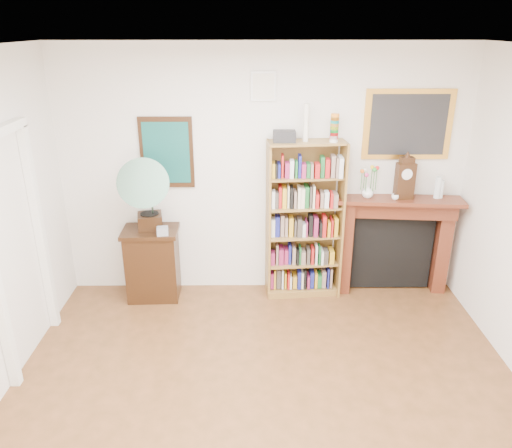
{
  "coord_description": "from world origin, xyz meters",
  "views": [
    {
      "loc": [
        -0.12,
        -2.85,
        2.95
      ],
      "look_at": [
        -0.08,
        1.6,
        1.16
      ],
      "focal_mm": 35.0,
      "sensor_mm": 36.0,
      "label": 1
    }
  ],
  "objects_px": {
    "fireplace": "(394,236)",
    "cd_stack": "(163,231)",
    "flower_vase": "(368,192)",
    "side_cabinet": "(153,263)",
    "teacup": "(395,197)",
    "bottle_right": "(441,189)",
    "bottle_left": "(438,188)",
    "bookshelf": "(304,212)",
    "mantel_clock": "(405,179)",
    "gramophone": "(144,190)"
  },
  "relations": [
    {
      "from": "flower_vase",
      "to": "mantel_clock",
      "type": "bearing_deg",
      "value": -5.5
    },
    {
      "from": "bookshelf",
      "to": "side_cabinet",
      "type": "bearing_deg",
      "value": 176.87
    },
    {
      "from": "bottle_left",
      "to": "bottle_right",
      "type": "distance_m",
      "value": 0.04
    },
    {
      "from": "teacup",
      "to": "bottle_right",
      "type": "xyz_separation_m",
      "value": [
        0.51,
        0.06,
        0.07
      ]
    },
    {
      "from": "gramophone",
      "to": "mantel_clock",
      "type": "distance_m",
      "value": 2.8
    },
    {
      "from": "gramophone",
      "to": "flower_vase",
      "type": "distance_m",
      "value": 2.42
    },
    {
      "from": "fireplace",
      "to": "teacup",
      "type": "xyz_separation_m",
      "value": [
        -0.07,
        -0.1,
        0.51
      ]
    },
    {
      "from": "cd_stack",
      "to": "flower_vase",
      "type": "relative_size",
      "value": 0.89
    },
    {
      "from": "cd_stack",
      "to": "bottle_right",
      "type": "distance_m",
      "value": 3.08
    },
    {
      "from": "teacup",
      "to": "bottle_right",
      "type": "height_order",
      "value": "bottle_right"
    },
    {
      "from": "fireplace",
      "to": "cd_stack",
      "type": "bearing_deg",
      "value": -168.71
    },
    {
      "from": "cd_stack",
      "to": "bottle_right",
      "type": "height_order",
      "value": "bottle_right"
    },
    {
      "from": "side_cabinet",
      "to": "bookshelf",
      "type": "bearing_deg",
      "value": 0.58
    },
    {
      "from": "cd_stack",
      "to": "teacup",
      "type": "distance_m",
      "value": 2.56
    },
    {
      "from": "bottle_left",
      "to": "mantel_clock",
      "type": "bearing_deg",
      "value": -177.12
    },
    {
      "from": "side_cabinet",
      "to": "bottle_left",
      "type": "distance_m",
      "value": 3.29
    },
    {
      "from": "cd_stack",
      "to": "flower_vase",
      "type": "distance_m",
      "value": 2.29
    },
    {
      "from": "bookshelf",
      "to": "cd_stack",
      "type": "xyz_separation_m",
      "value": [
        -1.55,
        -0.21,
        -0.13
      ]
    },
    {
      "from": "bottle_left",
      "to": "bottle_right",
      "type": "height_order",
      "value": "bottle_left"
    },
    {
      "from": "cd_stack",
      "to": "flower_vase",
      "type": "height_order",
      "value": "flower_vase"
    },
    {
      "from": "fireplace",
      "to": "mantel_clock",
      "type": "height_order",
      "value": "mantel_clock"
    },
    {
      "from": "mantel_clock",
      "to": "teacup",
      "type": "height_order",
      "value": "mantel_clock"
    },
    {
      "from": "side_cabinet",
      "to": "bottle_left",
      "type": "xyz_separation_m",
      "value": [
        3.17,
        0.1,
        0.87
      ]
    },
    {
      "from": "cd_stack",
      "to": "teacup",
      "type": "height_order",
      "value": "teacup"
    },
    {
      "from": "bottle_left",
      "to": "flower_vase",
      "type": "bearing_deg",
      "value": 178.67
    },
    {
      "from": "fireplace",
      "to": "cd_stack",
      "type": "xyz_separation_m",
      "value": [
        -2.6,
        -0.28,
        0.19
      ]
    },
    {
      "from": "side_cabinet",
      "to": "flower_vase",
      "type": "xyz_separation_m",
      "value": [
        2.41,
        0.11,
        0.82
      ]
    },
    {
      "from": "side_cabinet",
      "to": "teacup",
      "type": "bearing_deg",
      "value": -1.04
    },
    {
      "from": "side_cabinet",
      "to": "bottle_left",
      "type": "relative_size",
      "value": 3.48
    },
    {
      "from": "side_cabinet",
      "to": "bottle_right",
      "type": "xyz_separation_m",
      "value": [
        3.21,
        0.1,
        0.85
      ]
    },
    {
      "from": "bookshelf",
      "to": "bottle_left",
      "type": "bearing_deg",
      "value": -4.75
    },
    {
      "from": "bookshelf",
      "to": "gramophone",
      "type": "bearing_deg",
      "value": 179.83
    },
    {
      "from": "fireplace",
      "to": "bottle_left",
      "type": "bearing_deg",
      "value": -1.19
    },
    {
      "from": "cd_stack",
      "to": "flower_vase",
      "type": "bearing_deg",
      "value": 6.37
    },
    {
      "from": "fireplace",
      "to": "flower_vase",
      "type": "height_order",
      "value": "flower_vase"
    },
    {
      "from": "flower_vase",
      "to": "bottle_right",
      "type": "xyz_separation_m",
      "value": [
        0.8,
        -0.01,
        0.03
      ]
    },
    {
      "from": "bookshelf",
      "to": "bottle_right",
      "type": "xyz_separation_m",
      "value": [
        1.5,
        0.03,
        0.26
      ]
    },
    {
      "from": "side_cabinet",
      "to": "bottle_right",
      "type": "distance_m",
      "value": 3.32
    },
    {
      "from": "bottle_left",
      "to": "cd_stack",
      "type": "bearing_deg",
      "value": -175.57
    },
    {
      "from": "bookshelf",
      "to": "bottle_left",
      "type": "xyz_separation_m",
      "value": [
        1.46,
        0.02,
        0.28
      ]
    },
    {
      "from": "fireplace",
      "to": "flower_vase",
      "type": "bearing_deg",
      "value": -170.33
    },
    {
      "from": "mantel_clock",
      "to": "side_cabinet",
      "type": "bearing_deg",
      "value": 173.93
    },
    {
      "from": "mantel_clock",
      "to": "bottle_right",
      "type": "bearing_deg",
      "value": -3.92
    },
    {
      "from": "gramophone",
      "to": "bottle_right",
      "type": "relative_size",
      "value": 4.32
    },
    {
      "from": "flower_vase",
      "to": "teacup",
      "type": "xyz_separation_m",
      "value": [
        0.29,
        -0.07,
        -0.04
      ]
    },
    {
      "from": "cd_stack",
      "to": "mantel_clock",
      "type": "bearing_deg",
      "value": 4.65
    },
    {
      "from": "bottle_right",
      "to": "mantel_clock",
      "type": "bearing_deg",
      "value": -176.29
    },
    {
      "from": "bookshelf",
      "to": "cd_stack",
      "type": "bearing_deg",
      "value": -177.83
    },
    {
      "from": "bookshelf",
      "to": "bottle_right",
      "type": "distance_m",
      "value": 1.52
    },
    {
      "from": "bookshelf",
      "to": "mantel_clock",
      "type": "height_order",
      "value": "bookshelf"
    }
  ]
}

